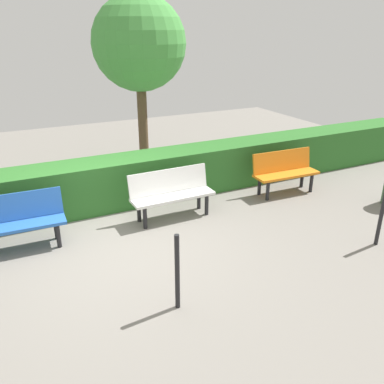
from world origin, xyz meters
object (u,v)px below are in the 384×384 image
(bench_blue, at_px, (9,221))
(bench_white, at_px, (171,192))
(bench_orange, at_px, (285,170))
(tree_near, at_px, (139,44))

(bench_blue, bearing_deg, bench_white, -178.10)
(bench_orange, relative_size, bench_white, 0.93)
(bench_white, bearing_deg, bench_orange, -179.87)
(bench_orange, xyz_separation_m, bench_white, (2.54, 0.03, 0.00))
(tree_near, bearing_deg, bench_white, 79.24)
(bench_orange, bearing_deg, tree_near, -52.73)
(bench_white, xyz_separation_m, tree_near, (-0.55, -2.91, 2.36))
(bench_white, bearing_deg, tree_near, -101.36)
(bench_orange, bearing_deg, bench_white, 3.36)
(bench_white, relative_size, bench_blue, 0.93)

